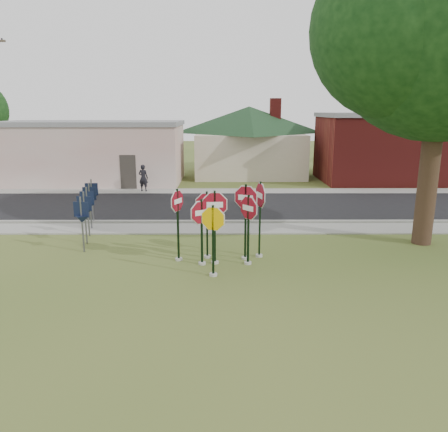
{
  "coord_description": "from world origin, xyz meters",
  "views": [
    {
      "loc": [
        -0.06,
        -12.35,
        4.93
      ],
      "look_at": [
        -0.01,
        2.0,
        1.43
      ],
      "focal_mm": 35.0,
      "sensor_mm": 36.0,
      "label": 1
    }
  ],
  "objects_px": {
    "stop_sign_yellow": "(213,232)",
    "pedestrian": "(143,178)",
    "stop_sign_center": "(215,216)",
    "oak_tree": "(446,21)",
    "stop_sign_left": "(202,223)"
  },
  "relations": [
    {
      "from": "stop_sign_center",
      "to": "stop_sign_yellow",
      "type": "xyz_separation_m",
      "value": [
        -0.03,
        -1.11,
        -0.21
      ]
    },
    {
      "from": "pedestrian",
      "to": "stop_sign_yellow",
      "type": "bearing_deg",
      "value": 122.98
    },
    {
      "from": "stop_sign_center",
      "to": "oak_tree",
      "type": "bearing_deg",
      "value": 15.94
    },
    {
      "from": "stop_sign_center",
      "to": "pedestrian",
      "type": "xyz_separation_m",
      "value": [
        -4.61,
        12.94,
        -0.72
      ]
    },
    {
      "from": "stop_sign_center",
      "to": "stop_sign_yellow",
      "type": "height_order",
      "value": "stop_sign_center"
    },
    {
      "from": "stop_sign_left",
      "to": "stop_sign_yellow",
      "type": "bearing_deg",
      "value": -69.08
    },
    {
      "from": "oak_tree",
      "to": "stop_sign_left",
      "type": "bearing_deg",
      "value": -164.27
    },
    {
      "from": "stop_sign_left",
      "to": "oak_tree",
      "type": "distance_m",
      "value": 10.72
    },
    {
      "from": "oak_tree",
      "to": "pedestrian",
      "type": "relative_size",
      "value": 7.3
    },
    {
      "from": "stop_sign_yellow",
      "to": "pedestrian",
      "type": "distance_m",
      "value": 14.78
    },
    {
      "from": "oak_tree",
      "to": "pedestrian",
      "type": "bearing_deg",
      "value": 139.21
    },
    {
      "from": "stop_sign_center",
      "to": "stop_sign_left",
      "type": "xyz_separation_m",
      "value": [
        -0.42,
        -0.09,
        -0.21
      ]
    },
    {
      "from": "stop_sign_center",
      "to": "oak_tree",
      "type": "height_order",
      "value": "oak_tree"
    },
    {
      "from": "pedestrian",
      "to": "oak_tree",
      "type": "bearing_deg",
      "value": 154.16
    },
    {
      "from": "stop_sign_center",
      "to": "oak_tree",
      "type": "relative_size",
      "value": 0.21
    }
  ]
}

